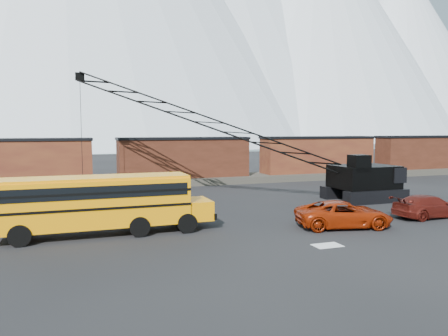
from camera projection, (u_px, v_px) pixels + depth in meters
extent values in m
plane|color=black|center=(281.00, 229.00, 25.04)|extent=(160.00, 160.00, 0.00)
cone|color=white|center=(316.00, 26.00, 332.50)|extent=(260.00, 260.00, 175.00)
cone|color=white|center=(401.00, 51.00, 373.19)|extent=(220.00, 220.00, 150.00)
cone|color=white|center=(136.00, 35.00, 331.64)|extent=(240.00, 240.00, 160.00)
cube|color=white|center=(82.00, 121.00, 342.74)|extent=(800.00, 80.00, 24.00)
cube|color=#444038|center=(184.00, 180.00, 45.63)|extent=(120.00, 5.00, 0.70)
cube|color=#461914|center=(15.00, 162.00, 40.05)|extent=(13.50, 2.90, 4.00)
cube|color=black|center=(14.00, 140.00, 39.86)|extent=(13.70, 3.10, 0.25)
cube|color=black|center=(64.00, 179.00, 41.61)|extent=(2.20, 2.40, 0.60)
cube|color=#4B2115|center=(184.00, 158.00, 45.42)|extent=(13.50, 2.90, 4.00)
cube|color=black|center=(184.00, 138.00, 45.24)|extent=(13.70, 3.10, 0.25)
cube|color=black|center=(144.00, 176.00, 44.16)|extent=(2.20, 2.40, 0.60)
cube|color=black|center=(222.00, 173.00, 46.99)|extent=(2.20, 2.40, 0.60)
cube|color=#461914|center=(317.00, 155.00, 50.80)|extent=(13.50, 2.90, 4.00)
cube|color=black|center=(318.00, 137.00, 50.62)|extent=(13.70, 3.10, 0.25)
cube|color=black|center=(285.00, 171.00, 49.54)|extent=(2.20, 2.40, 0.60)
cube|color=black|center=(348.00, 168.00, 52.36)|extent=(2.20, 2.40, 0.60)
cube|color=#4B2115|center=(425.00, 152.00, 56.18)|extent=(13.50, 2.90, 4.00)
cube|color=black|center=(426.00, 137.00, 56.00)|extent=(13.70, 3.10, 0.25)
cube|color=black|center=(399.00, 167.00, 54.92)|extent=(2.20, 2.40, 0.60)
cube|color=silver|center=(327.00, 245.00, 21.46)|extent=(1.40, 0.90, 0.02)
cube|color=orange|center=(95.00, 202.00, 23.37)|extent=(10.00, 2.50, 2.50)
cube|color=orange|center=(195.00, 209.00, 25.31)|extent=(1.60, 2.30, 1.10)
cube|color=orange|center=(94.00, 178.00, 23.25)|extent=(10.00, 2.30, 0.18)
cube|color=black|center=(96.00, 193.00, 22.12)|extent=(9.60, 0.05, 0.65)
cube|color=black|center=(93.00, 187.00, 24.48)|extent=(9.60, 0.05, 0.65)
cube|color=black|center=(209.00, 213.00, 25.62)|extent=(0.15, 2.45, 0.35)
cylinder|color=black|center=(20.00, 236.00, 21.19)|extent=(1.10, 0.35, 1.10)
cylinder|color=black|center=(24.00, 226.00, 23.35)|extent=(1.10, 0.35, 1.10)
cylinder|color=black|center=(140.00, 227.00, 23.14)|extent=(1.10, 0.35, 1.10)
cylinder|color=black|center=(133.00, 218.00, 25.29)|extent=(1.10, 0.35, 1.10)
cylinder|color=black|center=(187.00, 223.00, 24.01)|extent=(1.10, 0.35, 1.10)
cylinder|color=black|center=(177.00, 215.00, 26.17)|extent=(1.10, 0.35, 1.10)
imported|color=maroon|center=(344.00, 214.00, 25.41)|extent=(5.98, 3.71, 1.54)
imported|color=#4B120D|center=(429.00, 206.00, 28.21)|extent=(5.09, 2.20, 1.46)
cube|color=black|center=(376.00, 197.00, 33.75)|extent=(5.50, 1.00, 1.00)
cube|color=black|center=(351.00, 191.00, 36.75)|extent=(5.50, 1.00, 1.00)
cube|color=black|center=(364.00, 177.00, 35.12)|extent=(4.80, 3.60, 1.80)
cube|color=black|center=(384.00, 173.00, 35.78)|extent=(1.20, 3.80, 1.20)
cube|color=black|center=(359.00, 163.00, 33.42)|extent=(1.40, 1.20, 1.30)
cube|color=black|center=(364.00, 164.00, 32.90)|extent=(1.20, 0.06, 0.90)
cube|color=black|center=(80.00, 77.00, 34.63)|extent=(0.70, 0.50, 0.60)
cylinder|color=black|center=(82.00, 139.00, 35.07)|extent=(0.04, 0.04, 9.57)
cube|color=black|center=(83.00, 195.00, 35.48)|extent=(0.25, 0.25, 0.50)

